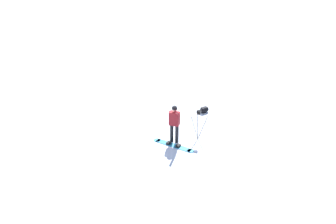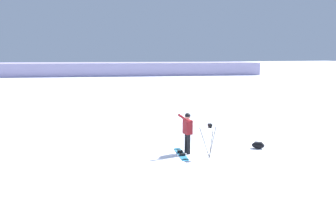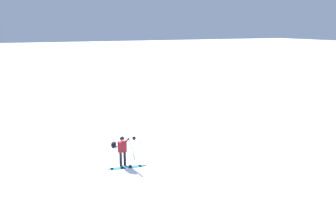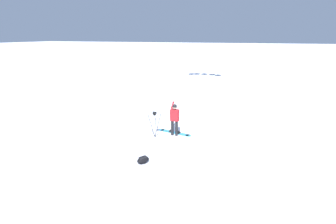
# 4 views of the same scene
# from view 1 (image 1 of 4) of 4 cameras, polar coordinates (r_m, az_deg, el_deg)

# --- Properties ---
(ground_plane) EXTENTS (300.00, 300.00, 0.00)m
(ground_plane) POSITION_cam_1_polar(r_m,az_deg,el_deg) (15.72, 0.16, -3.21)
(ground_plane) COLOR white
(snowboarder) EXTENTS (0.62, 0.48, 1.65)m
(snowboarder) POSITION_cam_1_polar(r_m,az_deg,el_deg) (14.59, 0.98, -1.32)
(snowboarder) COLOR black
(snowboarder) RESTS_ON ground_plane
(snowboard) EXTENTS (0.54, 1.80, 0.10)m
(snowboard) POSITION_cam_1_polar(r_m,az_deg,el_deg) (14.80, 0.84, -5.13)
(snowboard) COLOR teal
(snowboard) RESTS_ON ground_plane
(gear_bag_large) EXTENTS (0.58, 0.53, 0.28)m
(gear_bag_large) POSITION_cam_1_polar(r_m,az_deg,el_deg) (17.45, 5.59, 0.34)
(gear_bag_large) COLOR black
(gear_bag_large) RESTS_ON ground_plane
(camera_tripod) EXTENTS (0.71, 0.61, 1.31)m
(camera_tripod) POSITION_cam_1_polar(r_m,az_deg,el_deg) (14.85, 4.75, -1.08)
(camera_tripod) COLOR #262628
(camera_tripod) RESTS_ON ground_plane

